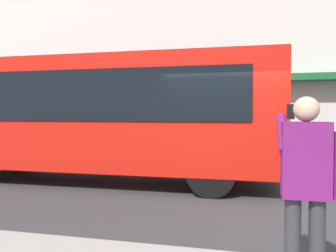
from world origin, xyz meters
TOP-DOWN VIEW (x-y plane):
  - ground_plane at (0.00, 0.00)m, footprint 60.00×60.00m
  - building_facade_far at (-0.02, -6.80)m, footprint 28.00×1.55m
  - red_bus at (3.29, -0.73)m, footprint 9.05×2.54m
  - pedestrian_photographer at (-1.02, 4.24)m, footprint 0.53×0.52m

SIDE VIEW (x-z plane):
  - ground_plane at x=0.00m, z-range 0.00..0.00m
  - pedestrian_photographer at x=-1.02m, z-range 0.29..1.99m
  - red_bus at x=3.29m, z-range 0.14..3.22m
  - building_facade_far at x=-0.02m, z-range -0.01..11.99m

